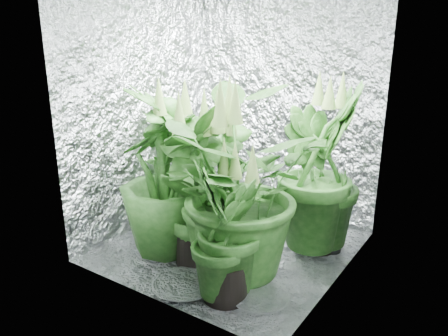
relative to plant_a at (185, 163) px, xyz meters
name	(u,v)px	position (x,y,z in m)	size (l,w,h in m)	color
ground	(230,247)	(0.63, -0.27, -0.46)	(1.60, 1.60, 0.00)	silver
walls	(231,111)	(0.63, -0.27, 0.54)	(1.62, 1.62, 2.00)	silver
plant_a	(185,163)	(0.00, 0.00, 0.00)	(0.97, 0.97, 0.98)	black
plant_b	(220,176)	(0.44, -0.12, 0.01)	(0.69, 0.69, 1.02)	black
plant_c	(321,169)	(1.15, 0.08, 0.13)	(0.75, 0.75, 1.27)	black
plant_d	(165,174)	(0.30, -0.57, 0.12)	(0.90, 0.90, 1.24)	black
plant_e	(232,187)	(0.84, -0.58, 0.14)	(1.16, 1.16, 1.26)	black
plant_f	(197,188)	(0.57, -0.57, 0.07)	(0.67, 0.67, 1.17)	black
plant_g	(225,231)	(0.95, -0.82, -0.04)	(0.51, 0.51, 0.94)	black
circulation_fan	(328,231)	(1.23, 0.08, -0.32)	(0.17, 0.30, 0.35)	black
plant_label	(231,257)	(1.01, -0.85, -0.16)	(0.05, 0.01, 0.07)	white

